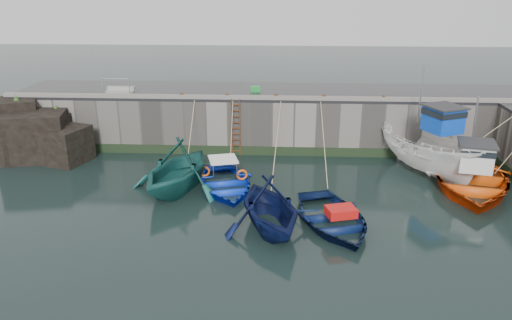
# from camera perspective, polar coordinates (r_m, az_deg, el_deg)

# --- Properties ---
(ground) EXTENTS (120.00, 120.00, 0.00)m
(ground) POSITION_cam_1_polar(r_m,az_deg,el_deg) (18.96, 1.09, -9.46)
(ground) COLOR black
(ground) RESTS_ON ground
(quay_back) EXTENTS (30.00, 5.00, 3.00)m
(quay_back) POSITION_cam_1_polar(r_m,az_deg,el_deg) (30.05, 1.95, 4.84)
(quay_back) COLOR slate
(quay_back) RESTS_ON ground
(road_back) EXTENTS (30.00, 5.00, 0.16)m
(road_back) POSITION_cam_1_polar(r_m,az_deg,el_deg) (29.68, 1.98, 7.79)
(road_back) COLOR black
(road_back) RESTS_ON quay_back
(kerb_back) EXTENTS (30.00, 0.30, 0.20)m
(kerb_back) POSITION_cam_1_polar(r_m,az_deg,el_deg) (27.35, 1.88, 7.13)
(kerb_back) COLOR slate
(kerb_back) RESTS_ON road_back
(algae_back) EXTENTS (30.00, 0.08, 0.50)m
(algae_back) POSITION_cam_1_polar(r_m,az_deg,el_deg) (27.99, 1.81, 1.02)
(algae_back) COLOR black
(algae_back) RESTS_ON ground
(rock_outcrop) EXTENTS (5.85, 4.24, 3.41)m
(rock_outcrop) POSITION_cam_1_polar(r_m,az_deg,el_deg) (30.04, -23.70, 2.66)
(rock_outcrop) COLOR black
(rock_outcrop) RESTS_ON ground
(ladder) EXTENTS (0.51, 0.08, 3.20)m
(ladder) POSITION_cam_1_polar(r_m,az_deg,el_deg) (27.65, -2.32, 3.70)
(ladder) COLOR #3F1E0F
(ladder) RESTS_ON ground
(boat_near_white) EXTENTS (5.89, 6.37, 2.77)m
(boat_near_white) POSITION_cam_1_polar(r_m,az_deg,el_deg) (23.79, -8.89, -3.36)
(boat_near_white) COLOR #17514C
(boat_near_white) RESTS_ON ground
(boat_near_white_rope) EXTENTS (0.04, 3.72, 3.10)m
(boat_near_white_rope) POSITION_cam_1_polar(r_m,az_deg,el_deg) (27.28, -7.30, -0.20)
(boat_near_white_rope) COLOR tan
(boat_near_white_rope) RESTS_ON ground
(boat_near_blue) EXTENTS (4.64, 5.62, 1.01)m
(boat_near_blue) POSITION_cam_1_polar(r_m,az_deg,el_deg) (23.67, -3.54, -3.27)
(boat_near_blue) COLOR #0D32C9
(boat_near_blue) RESTS_ON ground
(boat_near_blue_rope) EXTENTS (0.04, 3.54, 3.10)m
(boat_near_blue_rope) POSITION_cam_1_polar(r_m,az_deg,el_deg) (27.10, -2.67, -0.20)
(boat_near_blue_rope) COLOR tan
(boat_near_blue_rope) RESTS_ON ground
(boat_near_blacktrim) EXTENTS (5.38, 5.77, 2.47)m
(boat_near_blacktrim) POSITION_cam_1_polar(r_m,az_deg,el_deg) (20.00, 1.53, -7.81)
(boat_near_blacktrim) COLOR #091138
(boat_near_blacktrim) RESTS_ON ground
(boat_near_blacktrim_rope) EXTENTS (0.04, 6.83, 3.10)m
(boat_near_blacktrim_rope) POSITION_cam_1_polar(r_m,az_deg,el_deg) (25.15, 1.89, -1.81)
(boat_near_blacktrim_rope) COLOR tan
(boat_near_blacktrim_rope) RESTS_ON ground
(boat_near_navy) EXTENTS (4.89, 5.90, 1.06)m
(boat_near_navy) POSITION_cam_1_polar(r_m,az_deg,el_deg) (20.55, 8.71, -7.25)
(boat_near_navy) COLOR #0A1943
(boat_near_navy) RESTS_ON ground
(boat_near_navy_rope) EXTENTS (0.04, 6.37, 3.10)m
(boat_near_navy_rope) POSITION_cam_1_polar(r_m,az_deg,el_deg) (25.46, 7.61, -1.70)
(boat_near_navy_rope) COLOR tan
(boat_near_navy_rope) RESTS_ON ground
(boat_far_white) EXTENTS (5.28, 7.49, 5.71)m
(boat_far_white) POSITION_cam_1_polar(r_m,az_deg,el_deg) (26.62, 19.34, 0.88)
(boat_far_white) COLOR white
(boat_far_white) RESTS_ON ground
(boat_far_orange) EXTENTS (6.64, 8.16, 4.49)m
(boat_far_orange) POSITION_cam_1_polar(r_m,az_deg,el_deg) (25.69, 23.27, -1.88)
(boat_far_orange) COLOR #DD490B
(boat_far_orange) RESTS_ON ground
(fish_crate) EXTENTS (0.59, 0.47, 0.30)m
(fish_crate) POSITION_cam_1_polar(r_m,az_deg,el_deg) (29.38, -0.06, 8.13)
(fish_crate) COLOR #198E32
(fish_crate) RESTS_ON road_back
(railing) EXTENTS (1.60, 1.05, 1.00)m
(railing) POSITION_cam_1_polar(r_m,az_deg,el_deg) (29.87, -15.25, 7.74)
(railing) COLOR #A5A8AD
(railing) RESTS_ON road_back
(bollard_a) EXTENTS (0.18, 0.18, 0.28)m
(bollard_a) POSITION_cam_1_polar(r_m,az_deg,el_deg) (27.99, -8.48, 7.30)
(bollard_a) COLOR #3F1E0F
(bollard_a) RESTS_ON road_back
(bollard_b) EXTENTS (0.18, 0.18, 0.28)m
(bollard_b) POSITION_cam_1_polar(r_m,az_deg,el_deg) (27.60, -3.35, 7.31)
(bollard_b) COLOR #3F1E0F
(bollard_b) RESTS_ON road_back
(bollard_c) EXTENTS (0.18, 0.18, 0.28)m
(bollard_c) POSITION_cam_1_polar(r_m,az_deg,el_deg) (27.44, 2.31, 7.25)
(bollard_c) COLOR #3F1E0F
(bollard_c) RESTS_ON road_back
(bollard_d) EXTENTS (0.18, 0.18, 0.28)m
(bollard_d) POSITION_cam_1_polar(r_m,az_deg,el_deg) (27.53, 7.77, 7.13)
(bollard_d) COLOR #3F1E0F
(bollard_d) RESTS_ON road_back
(bollard_e) EXTENTS (0.18, 0.18, 0.28)m
(bollard_e) POSITION_cam_1_polar(r_m,az_deg,el_deg) (27.98, 14.36, 6.90)
(bollard_e) COLOR #3F1E0F
(bollard_e) RESTS_ON road_back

